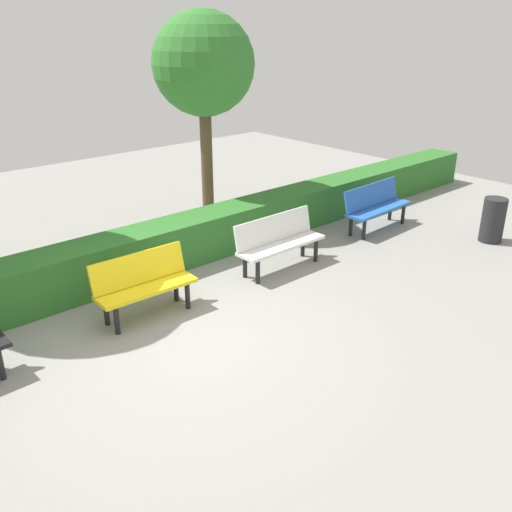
{
  "coord_description": "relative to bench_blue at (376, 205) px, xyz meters",
  "views": [
    {
      "loc": [
        3.37,
        5.17,
        3.69
      ],
      "look_at": [
        -1.55,
        -0.38,
        0.55
      ],
      "focal_mm": 38.86,
      "sensor_mm": 36.0,
      "label": 1
    }
  ],
  "objects": [
    {
      "name": "trash_bin",
      "position": [
        -1.04,
        1.82,
        -0.08
      ],
      "size": [
        0.4,
        0.4,
        0.81
      ],
      "primitive_type": "cylinder",
      "color": "#262628",
      "rests_on": "ground_plane"
    },
    {
      "name": "bench_blue",
      "position": [
        0.0,
        0.0,
        0.0
      ],
      "size": [
        1.62,
        0.53,
        0.86
      ],
      "rotation": [
        0.0,
        0.0,
        0.04
      ],
      "color": "blue",
      "rests_on": "ground_plane"
    },
    {
      "name": "hedge_row",
      "position": [
        3.88,
        -1.12,
        -0.12
      ],
      "size": [
        16.24,
        0.7,
        0.74
      ],
      "primitive_type": "cube",
      "color": "#2D6B28",
      "rests_on": "ground_plane"
    },
    {
      "name": "tree_near",
      "position": [
        2.12,
        -2.49,
        2.48
      ],
      "size": [
        1.87,
        1.87,
        3.93
      ],
      "color": "brown",
      "rests_on": "ground_plane"
    },
    {
      "name": "ground_plane",
      "position": [
        5.04,
        0.87,
        -0.48
      ],
      "size": [
        20.24,
        20.24,
        0.0
      ],
      "primitive_type": "plane",
      "color": "gray"
    },
    {
      "name": "bench_white",
      "position": [
        2.67,
        0.11,
        -0.0
      ],
      "size": [
        1.59,
        0.47,
        0.86
      ],
      "rotation": [
        0.0,
        0.0,
        -0.0
      ],
      "color": "white",
      "rests_on": "ground_plane"
    },
    {
      "name": "bench_yellow",
      "position": [
        5.11,
        0.05,
        -0.01
      ],
      "size": [
        1.39,
        0.51,
        0.86
      ],
      "rotation": [
        0.0,
        0.0,
        -0.03
      ],
      "color": "yellow",
      "rests_on": "ground_plane"
    }
  ]
}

